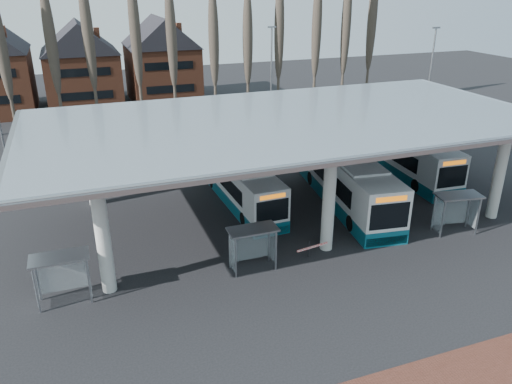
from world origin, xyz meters
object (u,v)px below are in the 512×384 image
object	(u,v)px
shelter_0	(61,268)
shelter_1	(252,239)
shelter_2	(456,204)
bus_1	(240,182)
bus_3	(403,153)
bus_2	(346,180)

from	to	relation	value
shelter_0	shelter_1	xyz separation A→B (m)	(9.37, -0.34, -0.05)
shelter_2	shelter_1	bearing A→B (deg)	-171.17
shelter_1	shelter_0	bearing A→B (deg)	178.17
shelter_0	shelter_2	distance (m)	22.26
bus_1	bus_3	size ratio (longest dim) A/B	0.90
bus_3	shelter_0	distance (m)	27.01
shelter_1	bus_1	bearing A→B (deg)	75.71
shelter_1	shelter_2	xyz separation A→B (m)	(12.88, -0.30, 0.07)
shelter_0	shelter_2	bearing A→B (deg)	-1.12
bus_2	shelter_0	world-z (taller)	bus_2
bus_3	shelter_2	distance (m)	10.24
bus_1	shelter_2	size ratio (longest dim) A/B	3.84
bus_3	shelter_2	size ratio (longest dim) A/B	4.26
bus_2	bus_3	xyz separation A→B (m)	(7.20, 3.67, -0.08)
bus_1	shelter_0	world-z (taller)	bus_1
bus_1	shelter_0	distance (m)	14.10
bus_3	shelter_1	xyz separation A→B (m)	(-16.07, -9.43, 0.16)
bus_1	shelter_2	world-z (taller)	bus_1
bus_2	shelter_1	distance (m)	10.58
bus_1	bus_2	world-z (taller)	bus_2
shelter_2	bus_2	bearing A→B (deg)	133.64
shelter_2	shelter_0	bearing A→B (deg)	-171.48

